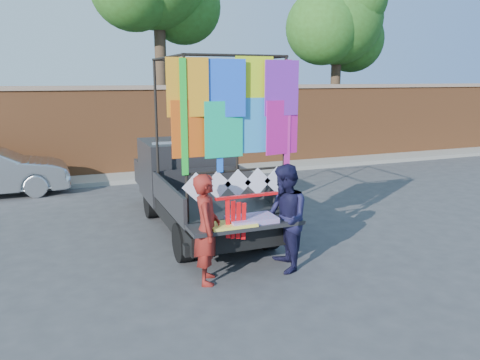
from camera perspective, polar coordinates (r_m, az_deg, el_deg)
name	(u,v)px	position (r m, az deg, el deg)	size (l,w,h in m)	color
ground	(215,253)	(7.79, -3.09, -8.89)	(90.00, 90.00, 0.00)	#38383A
brick_wall	(138,130)	(14.16, -12.29, 6.00)	(30.00, 0.45, 2.61)	#99542C
curb	(145,176)	(13.67, -11.56, 0.44)	(30.00, 1.20, 0.12)	gray
tree_right	(340,23)	(18.04, 12.06, 18.23)	(4.20, 3.30, 6.62)	#38281C
pickup_truck	(192,182)	(9.30, -5.82, -0.30)	(1.99, 5.00, 3.15)	black
woman	(207,229)	(6.51, -4.07, -5.99)	(0.57, 0.37, 1.55)	maroon
man	(285,218)	(6.92, 5.48, -4.68)	(0.78, 0.61, 1.60)	#151433
streamer_bundle	(240,210)	(6.58, 0.06, -3.68)	(0.95, 0.07, 0.65)	red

